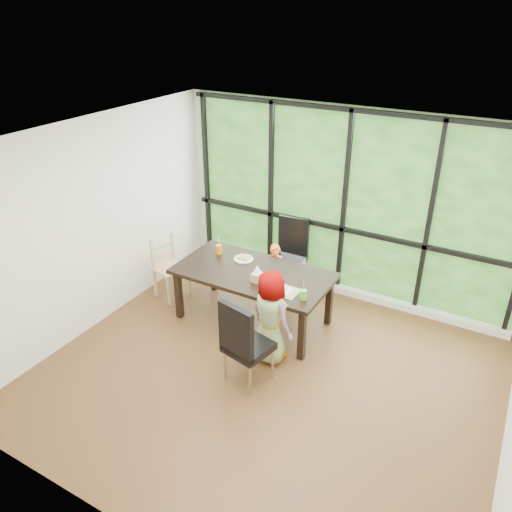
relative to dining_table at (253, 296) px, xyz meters
name	(u,v)px	position (x,y,z in m)	size (l,w,h in m)	color
ground	(268,374)	(0.70, -0.88, -0.38)	(5.00, 5.00, 0.00)	black
back_wall	(346,204)	(0.70, 1.37, 0.98)	(5.00, 5.00, 0.00)	silver
foliage_backdrop	(345,205)	(0.70, 1.35, 0.98)	(4.80, 0.02, 2.65)	#195216
window_mullions	(344,206)	(0.70, 1.31, 0.98)	(4.80, 0.06, 2.65)	black
window_sill	(336,288)	(0.70, 1.27, -0.33)	(4.80, 0.12, 0.10)	silver
dining_table	(253,296)	(0.00, 0.00, 0.00)	(2.03, 1.05, 0.75)	black
chair_window_leather	(289,256)	(0.03, 1.00, 0.17)	(0.46, 0.46, 1.08)	black
chair_interior_leather	(249,341)	(0.55, -1.06, 0.17)	(0.46, 0.46, 1.08)	black
chair_end_beech	(171,268)	(-1.34, -0.03, 0.08)	(0.42, 0.40, 0.90)	tan
child_toddler	(275,272)	(0.00, 0.63, 0.06)	(0.31, 0.21, 0.86)	orange
child_older	(272,317)	(0.60, -0.59, 0.22)	(0.58, 0.38, 1.19)	gray
placemat	(282,291)	(0.55, -0.24, 0.38)	(0.39, 0.29, 0.01)	tan
plate_far	(244,259)	(-0.28, 0.23, 0.38)	(0.27, 0.27, 0.02)	white
plate_near	(281,290)	(0.53, -0.23, 0.38)	(0.25, 0.25, 0.02)	white
orange_cup	(219,249)	(-0.67, 0.22, 0.44)	(0.08, 0.08, 0.13)	orange
green_cup	(303,295)	(0.85, -0.29, 0.44)	(0.08, 0.08, 0.12)	#54C12C
tissue_box	(257,277)	(0.17, -0.19, 0.43)	(0.13, 0.13, 0.11)	tan
crepe_rolls_far	(244,257)	(-0.28, 0.23, 0.41)	(0.20, 0.12, 0.04)	tan
crepe_rolls_near	(282,288)	(0.53, -0.23, 0.41)	(0.15, 0.12, 0.04)	tan
straw_white	(219,243)	(-0.67, 0.22, 0.54)	(0.01, 0.01, 0.20)	white
straw_pink	(304,287)	(0.85, -0.29, 0.54)	(0.01, 0.01, 0.20)	pink
tissue	(257,270)	(0.17, -0.19, 0.54)	(0.12, 0.12, 0.11)	white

